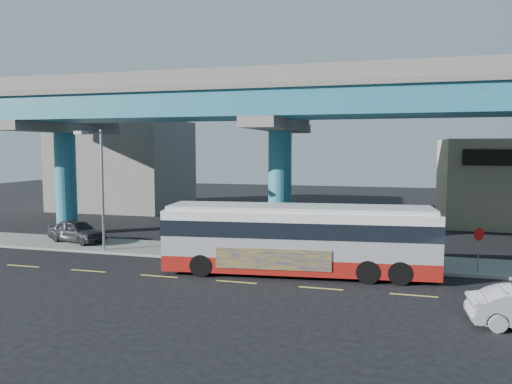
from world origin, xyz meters
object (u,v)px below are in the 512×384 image
(parked_car, at_px, (77,231))
(stop_sign, at_px, (479,240))
(transit_bus, at_px, (299,237))
(street_lamp, at_px, (97,172))

(parked_car, relative_size, stop_sign, 2.06)
(transit_bus, xyz_separation_m, stop_sign, (8.65, 2.20, -0.15))
(transit_bus, distance_m, street_lamp, 12.79)
(street_lamp, relative_size, stop_sign, 3.23)
(street_lamp, bearing_deg, stop_sign, 1.98)
(parked_car, xyz_separation_m, stop_sign, (24.12, -1.57, 0.86))
(transit_bus, height_order, street_lamp, street_lamp)
(parked_car, bearing_deg, transit_bus, -87.88)
(transit_bus, relative_size, parked_car, 2.96)
(transit_bus, bearing_deg, parked_car, 160.08)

